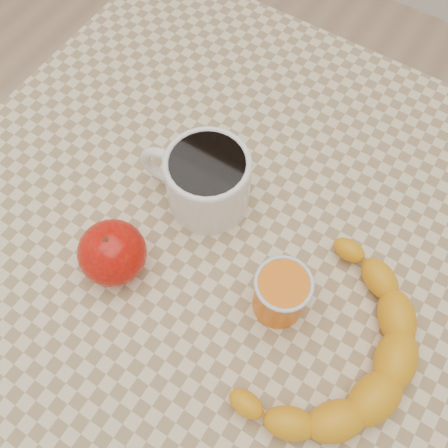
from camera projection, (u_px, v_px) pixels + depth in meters
The scene contains 6 objects.
ground at pixel (224, 353), 1.33m from camera, with size 3.00×3.00×0.00m, color tan.
table at pixel (224, 256), 0.73m from camera, with size 0.80×0.80×0.75m.
coffee_mug at pixel (206, 179), 0.63m from camera, with size 0.16×0.12×0.09m.
orange_juice_glass at pixel (281, 294), 0.58m from camera, with size 0.07×0.07×0.08m.
apple at pixel (112, 253), 0.60m from camera, with size 0.10×0.10×0.08m.
banana at pixel (333, 349), 0.56m from camera, with size 0.27×0.34×0.05m, color orange, non-canonical shape.
Camera 1 is at (0.15, -0.24, 1.34)m, focal length 40.00 mm.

